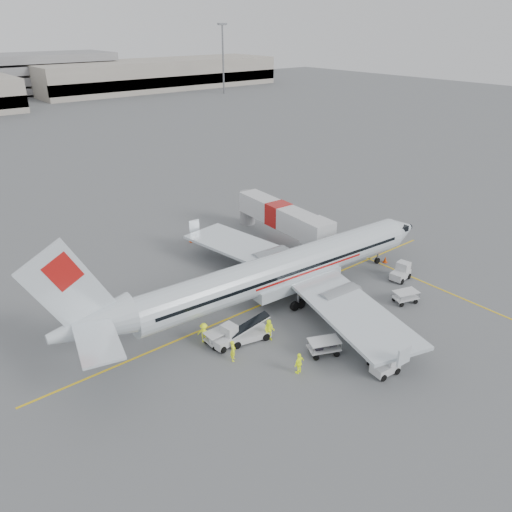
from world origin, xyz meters
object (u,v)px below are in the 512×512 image
at_px(jet_bridge, 278,222).
at_px(tug_aft, 225,337).
at_px(aircraft, 283,247).
at_px(tug_fore, 400,272).
at_px(belt_loader, 248,326).
at_px(tug_mid, 385,364).

distance_m(jet_bridge, tug_aft, 21.65).
bearing_deg(aircraft, tug_fore, -17.75).
bearing_deg(belt_loader, jet_bridge, 55.14).
height_order(belt_loader, tug_mid, belt_loader).
distance_m(jet_bridge, tug_mid, 25.34).
height_order(aircraft, tug_aft, aircraft).
xyz_separation_m(tug_mid, tug_aft, (-6.94, 10.01, 0.05)).
relative_size(tug_fore, tug_aft, 1.03).
height_order(aircraft, belt_loader, aircraft).
relative_size(jet_bridge, tug_mid, 8.21).
bearing_deg(aircraft, tug_aft, -158.96).
bearing_deg(tug_aft, belt_loader, -22.19).
distance_m(aircraft, belt_loader, 8.16).
bearing_deg(tug_aft, aircraft, 10.59).
bearing_deg(jet_bridge, tug_aft, -139.08).
height_order(tug_fore, tug_mid, tug_fore).
height_order(aircraft, jet_bridge, aircraft).
relative_size(aircraft, tug_mid, 18.55).
relative_size(belt_loader, tug_fore, 2.12).
bearing_deg(aircraft, tug_mid, -92.66).
distance_m(tug_fore, tug_mid, 15.22).
bearing_deg(tug_mid, tug_fore, 38.54).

